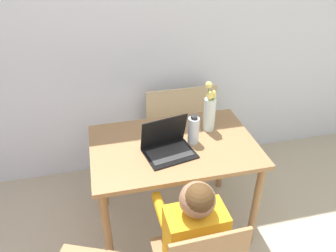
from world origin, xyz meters
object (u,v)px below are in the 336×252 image
object	(u,v)px
flower_vase	(210,110)
laptop	(167,144)
person_seated	(191,230)
water_bottle	(193,130)

from	to	relation	value
flower_vase	laptop	bearing A→B (deg)	-151.05
person_seated	water_bottle	size ratio (longest dim) A/B	4.88
laptop	flower_vase	size ratio (longest dim) A/B	0.95
laptop	flower_vase	xyz separation A→B (m)	(0.34, 0.19, 0.10)
laptop	water_bottle	distance (m)	0.20
person_seated	flower_vase	xyz separation A→B (m)	(0.33, 0.72, 0.28)
laptop	flower_vase	distance (m)	0.40
water_bottle	laptop	bearing A→B (deg)	-162.08
person_seated	water_bottle	bearing A→B (deg)	-108.46
flower_vase	water_bottle	xyz separation A→B (m)	(-0.15, -0.13, -0.06)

